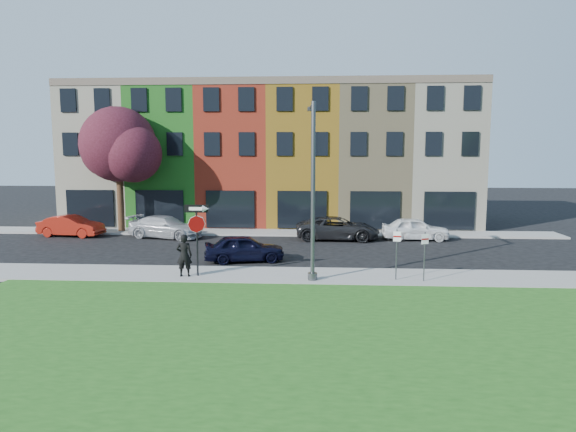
# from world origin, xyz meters

# --- Properties ---
(ground) EXTENTS (120.00, 120.00, 0.00)m
(ground) POSITION_xyz_m (0.00, 0.00, 0.00)
(ground) COLOR black
(ground) RESTS_ON ground
(sidewalk_near) EXTENTS (40.00, 3.00, 0.12)m
(sidewalk_near) POSITION_xyz_m (2.00, 3.00, 0.06)
(sidewalk_near) COLOR gray
(sidewalk_near) RESTS_ON ground
(sidewalk_far) EXTENTS (40.00, 2.40, 0.12)m
(sidewalk_far) POSITION_xyz_m (-3.00, 15.00, 0.06)
(sidewalk_far) COLOR gray
(sidewalk_far) RESTS_ON ground
(rowhouse_block) EXTENTS (30.00, 10.12, 10.00)m
(rowhouse_block) POSITION_xyz_m (-2.50, 21.18, 4.99)
(rowhouse_block) COLOR beige
(rowhouse_block) RESTS_ON ground
(stop_sign) EXTENTS (1.05, 0.10, 3.12)m
(stop_sign) POSITION_xyz_m (-4.10, 2.59, 2.34)
(stop_sign) COLOR black
(stop_sign) RESTS_ON sidewalk_near
(man) EXTENTS (0.75, 0.55, 1.85)m
(man) POSITION_xyz_m (-4.64, 2.45, 1.05)
(man) COLOR black
(man) RESTS_ON sidewalk_near
(sedan_near) EXTENTS (3.27, 4.66, 1.36)m
(sedan_near) POSITION_xyz_m (-2.56, 6.14, 0.68)
(sedan_near) COLOR black
(sedan_near) RESTS_ON ground
(parked_car_red) EXTENTS (2.37, 4.50, 1.38)m
(parked_car_red) POSITION_xyz_m (-14.92, 13.04, 0.69)
(parked_car_red) COLOR maroon
(parked_car_red) RESTS_ON ground
(parked_car_silver) EXTENTS (4.21, 5.75, 1.40)m
(parked_car_silver) POSITION_xyz_m (-8.62, 12.84, 0.70)
(parked_car_silver) COLOR #A2A3A7
(parked_car_silver) RESTS_ON ground
(parked_car_dark) EXTENTS (2.74, 5.34, 1.44)m
(parked_car_dark) POSITION_xyz_m (2.36, 12.84, 0.72)
(parked_car_dark) COLOR black
(parked_car_dark) RESTS_ON ground
(parked_car_white) EXTENTS (1.77, 4.18, 1.41)m
(parked_car_white) POSITION_xyz_m (7.17, 13.03, 0.71)
(parked_car_white) COLOR white
(parked_car_white) RESTS_ON ground
(street_lamp) EXTENTS (0.51, 2.58, 7.41)m
(street_lamp) POSITION_xyz_m (0.90, 2.39, 3.86)
(street_lamp) COLOR #46494B
(street_lamp) RESTS_ON sidewalk_near
(parking_sign_a) EXTENTS (0.32, 0.10, 2.16)m
(parking_sign_a) POSITION_xyz_m (4.43, 2.40, 1.47)
(parking_sign_a) COLOR #46494B
(parking_sign_a) RESTS_ON sidewalk_near
(parking_sign_b) EXTENTS (0.31, 0.15, 2.08)m
(parking_sign_b) POSITION_xyz_m (5.56, 2.22, 1.43)
(parking_sign_b) COLOR #46494B
(parking_sign_b) RESTS_ON sidewalk_near
(tree_purple) EXTENTS (6.00, 5.25, 8.35)m
(tree_purple) POSITION_xyz_m (-12.16, 14.84, 5.83)
(tree_purple) COLOR #321E10
(tree_purple) RESTS_ON sidewalk_far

